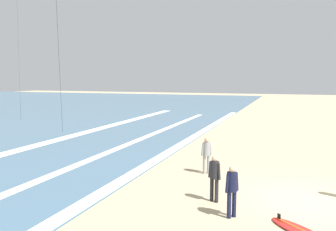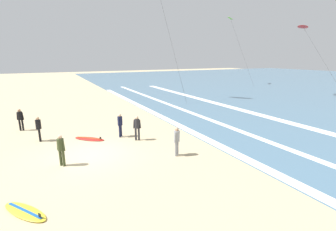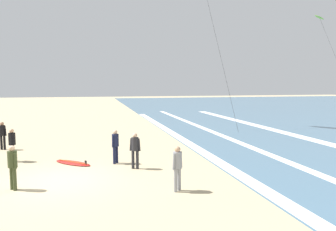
{
  "view_description": "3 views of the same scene",
  "coord_description": "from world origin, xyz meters",
  "px_view_note": "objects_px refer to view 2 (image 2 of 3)",
  "views": [
    {
      "loc": [
        -12.32,
        0.76,
        4.21
      ],
      "look_at": [
        1.4,
        5.64,
        2.61
      ],
      "focal_mm": 36.79,
      "sensor_mm": 36.0,
      "label": 1
    },
    {
      "loc": [
        12.77,
        -1.8,
        5.22
      ],
      "look_at": [
        -2.37,
        5.96,
        1.04
      ],
      "focal_mm": 25.46,
      "sensor_mm": 36.0,
      "label": 2
    },
    {
      "loc": [
        12.77,
        1.31,
        3.76
      ],
      "look_at": [
        -0.99,
        4.55,
        2.35
      ],
      "focal_mm": 34.32,
      "sensor_mm": 36.0,
      "label": 3
    }
  ],
  "objects_px": {
    "surfer_foreground_main": "(120,123)",
    "kite_lime_distant_high": "(230,19)",
    "surfer_left_near": "(137,126)",
    "kite_red_far_left": "(303,27)",
    "surfer_mid_group": "(39,127)",
    "surfer_right_near": "(20,118)",
    "surfboard_left_pile": "(89,139)",
    "surfer_left_far": "(61,147)",
    "surfer_background_far": "(177,139)",
    "surfboard_near_water": "(25,212)"
  },
  "relations": [
    {
      "from": "surfer_foreground_main",
      "to": "kite_lime_distant_high",
      "type": "height_order",
      "value": "kite_lime_distant_high"
    },
    {
      "from": "kite_lime_distant_high",
      "to": "surfer_left_near",
      "type": "bearing_deg",
      "value": -49.82
    },
    {
      "from": "surfer_left_near",
      "to": "kite_lime_distant_high",
      "type": "height_order",
      "value": "kite_lime_distant_high"
    },
    {
      "from": "surfer_left_near",
      "to": "kite_red_far_left",
      "type": "distance_m",
      "value": 28.16
    },
    {
      "from": "surfer_mid_group",
      "to": "surfer_right_near",
      "type": "bearing_deg",
      "value": -159.08
    },
    {
      "from": "surfer_foreground_main",
      "to": "kite_lime_distant_high",
      "type": "bearing_deg",
      "value": 127.92
    },
    {
      "from": "surfboard_left_pile",
      "to": "kite_red_far_left",
      "type": "xyz_separation_m",
      "value": [
        -5.86,
        28.69,
        8.97
      ]
    },
    {
      "from": "surfer_right_near",
      "to": "kite_lime_distant_high",
      "type": "height_order",
      "value": "kite_lime_distant_high"
    },
    {
      "from": "surfer_left_near",
      "to": "kite_red_far_left",
      "type": "bearing_deg",
      "value": 105.95
    },
    {
      "from": "surfer_right_near",
      "to": "surfer_left_far",
      "type": "relative_size",
      "value": 1.0
    },
    {
      "from": "surfer_left_near",
      "to": "kite_lime_distant_high",
      "type": "relative_size",
      "value": 0.13
    },
    {
      "from": "surfer_background_far",
      "to": "surfer_right_near",
      "type": "bearing_deg",
      "value": -139.33
    },
    {
      "from": "surfer_background_far",
      "to": "surfboard_left_pile",
      "type": "height_order",
      "value": "surfer_background_far"
    },
    {
      "from": "surfboard_near_water",
      "to": "surfboard_left_pile",
      "type": "distance_m",
      "value": 7.53
    },
    {
      "from": "surfboard_left_pile",
      "to": "kite_lime_distant_high",
      "type": "height_order",
      "value": "kite_lime_distant_high"
    },
    {
      "from": "surfer_left_near",
      "to": "surfer_foreground_main",
      "type": "height_order",
      "value": "same"
    },
    {
      "from": "surfer_right_near",
      "to": "surfer_foreground_main",
      "type": "xyz_separation_m",
      "value": [
        4.68,
        6.02,
        0.0
      ]
    },
    {
      "from": "surfer_background_far",
      "to": "surfer_left_far",
      "type": "height_order",
      "value": "same"
    },
    {
      "from": "kite_lime_distant_high",
      "to": "surfer_mid_group",
      "type": "bearing_deg",
      "value": -58.35
    },
    {
      "from": "surfer_foreground_main",
      "to": "kite_red_far_left",
      "type": "relative_size",
      "value": 0.14
    },
    {
      "from": "surfboard_near_water",
      "to": "surfer_mid_group",
      "type": "bearing_deg",
      "value": 176.97
    },
    {
      "from": "surfer_mid_group",
      "to": "surfer_background_far",
      "type": "bearing_deg",
      "value": 48.04
    },
    {
      "from": "surfer_foreground_main",
      "to": "kite_red_far_left",
      "type": "bearing_deg",
      "value": 103.2
    },
    {
      "from": "surfer_left_near",
      "to": "surfer_left_far",
      "type": "xyz_separation_m",
      "value": [
        1.84,
        -4.57,
        0.0
      ]
    },
    {
      "from": "surfer_foreground_main",
      "to": "kite_lime_distant_high",
      "type": "xyz_separation_m",
      "value": [
        -21.47,
        27.56,
        11.15
      ]
    },
    {
      "from": "surfboard_near_water",
      "to": "kite_lime_distant_high",
      "type": "relative_size",
      "value": 0.17
    },
    {
      "from": "surfer_left_near",
      "to": "surfboard_left_pile",
      "type": "height_order",
      "value": "surfer_left_near"
    },
    {
      "from": "surfer_right_near",
      "to": "surfboard_near_water",
      "type": "distance_m",
      "value": 11.13
    },
    {
      "from": "surfer_mid_group",
      "to": "kite_lime_distant_high",
      "type": "relative_size",
      "value": 0.13
    },
    {
      "from": "surfer_left_near",
      "to": "surfer_mid_group",
      "type": "height_order",
      "value": "same"
    },
    {
      "from": "surfer_right_near",
      "to": "surfer_left_near",
      "type": "distance_m",
      "value": 8.96
    },
    {
      "from": "surfer_right_near",
      "to": "surfer_mid_group",
      "type": "height_order",
      "value": "same"
    },
    {
      "from": "surfer_mid_group",
      "to": "surfboard_near_water",
      "type": "distance_m",
      "value": 7.96
    },
    {
      "from": "surfer_left_far",
      "to": "surfer_mid_group",
      "type": "distance_m",
      "value": 4.62
    },
    {
      "from": "surfer_foreground_main",
      "to": "surfer_mid_group",
      "type": "relative_size",
      "value": 1.0
    },
    {
      "from": "surfer_foreground_main",
      "to": "surfer_mid_group",
      "type": "distance_m",
      "value": 5.05
    },
    {
      "from": "kite_red_far_left",
      "to": "kite_lime_distant_high",
      "type": "bearing_deg",
      "value": 176.83
    },
    {
      "from": "surfer_left_far",
      "to": "kite_red_far_left",
      "type": "height_order",
      "value": "kite_red_far_left"
    },
    {
      "from": "surfer_left_near",
      "to": "surfer_foreground_main",
      "type": "distance_m",
      "value": 1.39
    },
    {
      "from": "surfer_mid_group",
      "to": "kite_red_far_left",
      "type": "relative_size",
      "value": 0.14
    },
    {
      "from": "surfer_right_near",
      "to": "surfboard_left_pile",
      "type": "height_order",
      "value": "surfer_right_near"
    },
    {
      "from": "kite_red_far_left",
      "to": "surfer_left_far",
      "type": "bearing_deg",
      "value": -73.13
    },
    {
      "from": "surfer_mid_group",
      "to": "kite_red_far_left",
      "type": "height_order",
      "value": "kite_red_far_left"
    },
    {
      "from": "surfboard_near_water",
      "to": "surfer_right_near",
      "type": "bearing_deg",
      "value": -175.9
    },
    {
      "from": "surfer_foreground_main",
      "to": "surfer_background_far",
      "type": "xyz_separation_m",
      "value": [
        4.45,
        1.83,
        0.0
      ]
    },
    {
      "from": "surfer_background_far",
      "to": "surfboard_near_water",
      "type": "bearing_deg",
      "value": -74.72
    },
    {
      "from": "surfer_mid_group",
      "to": "surfboard_left_pile",
      "type": "distance_m",
      "value": 3.19
    },
    {
      "from": "surfer_foreground_main",
      "to": "surfer_left_far",
      "type": "bearing_deg",
      "value": -51.77
    },
    {
      "from": "surfboard_left_pile",
      "to": "surfer_mid_group",
      "type": "bearing_deg",
      "value": -111.34
    },
    {
      "from": "surfer_left_near",
      "to": "kite_lime_distant_high",
      "type": "bearing_deg",
      "value": 130.18
    }
  ]
}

